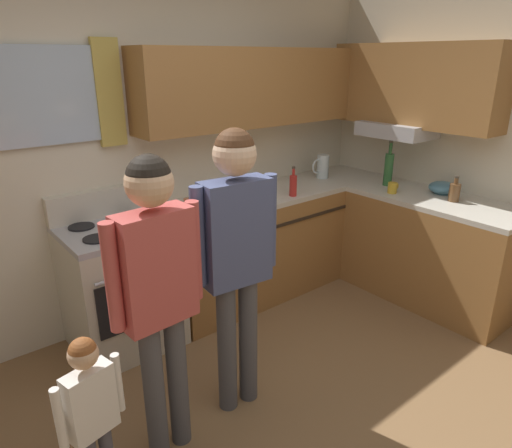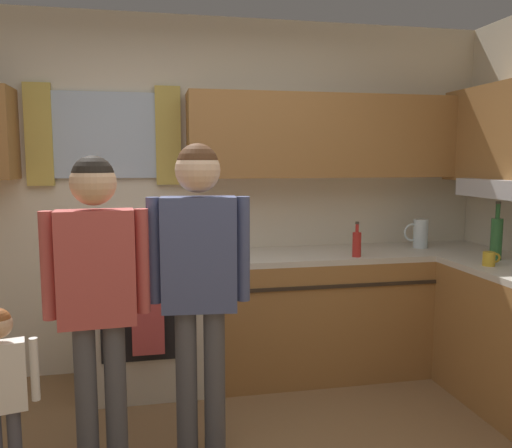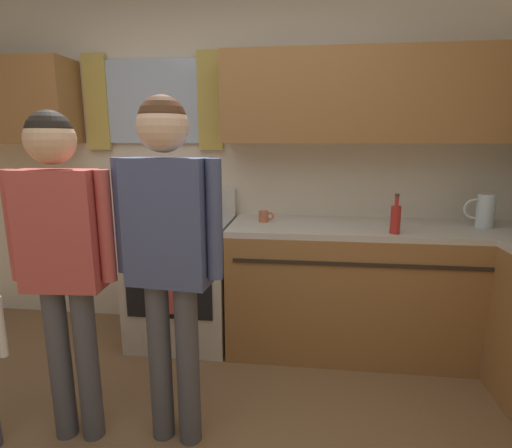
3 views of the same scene
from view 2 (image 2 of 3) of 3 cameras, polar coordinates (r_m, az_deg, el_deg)
back_wall_unit at (r=3.87m, az=-6.59°, el=5.40°), size 4.60×0.42×2.60m
kitchen_counter_run at (r=3.81m, az=16.97°, el=-10.36°), size 2.23×2.00×0.90m
stove_oven at (r=3.74m, az=-11.68°, el=-10.24°), size 0.70×0.67×1.10m
bottle_wine_green at (r=3.85m, az=24.83°, el=-1.34°), size 0.08×0.08×0.39m
bottle_sauce_red at (r=3.67m, az=10.98°, el=-2.11°), size 0.06×0.06×0.25m
cup_terracotta at (r=3.70m, az=-2.59°, el=-2.76°), size 0.11×0.07×0.08m
mug_mustard_yellow at (r=3.62m, az=24.21°, el=-3.49°), size 0.12×0.08×0.09m
water_pitcher at (r=4.17m, az=17.49°, el=-0.99°), size 0.19×0.11×0.22m
adult_holding_child at (r=2.60m, az=-17.04°, el=-5.90°), size 0.49×0.22×1.59m
adult_in_plaid at (r=2.63m, az=-6.25°, el=-4.62°), size 0.51×0.22×1.65m
small_child at (r=2.67m, az=-26.10°, el=-15.45°), size 0.31×0.13×0.92m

